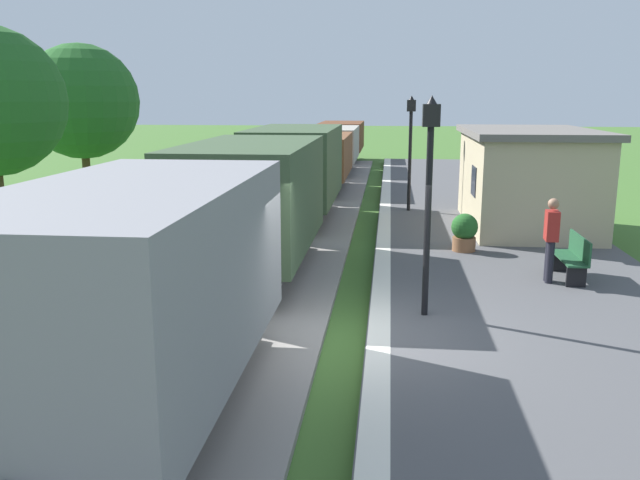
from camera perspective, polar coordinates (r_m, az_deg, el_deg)
ground_plane at (r=10.71m, az=2.91°, el=-9.30°), size 160.00×160.00×0.00m
platform_slab at (r=10.99m, az=20.03°, el=-8.79°), size 6.00×60.00×0.25m
platform_edge_stripe at (r=10.61m, az=5.10°, el=-8.08°), size 0.36×60.00×0.01m
track_ballast at (r=11.06m, az=-9.74°, el=-8.42°), size 3.80×60.00×0.12m
rail_near at (r=10.85m, az=-6.06°, el=-7.99°), size 0.07×60.00×0.14m
rail_far at (r=11.23m, az=-13.33°, el=-7.55°), size 0.07×60.00×0.14m
freight_train at (r=22.73m, az=-1.41°, el=6.28°), size 2.50×39.20×2.72m
station_hut at (r=19.81m, az=17.35°, el=5.12°), size 3.50×5.80×2.78m
bench_near_hut at (r=14.49m, az=20.93°, el=-1.35°), size 0.42×1.50×0.91m
person_waiting at (r=14.01m, az=19.26°, el=0.26°), size 0.26×0.39×1.71m
potted_planter at (r=16.39m, az=12.32°, el=0.70°), size 0.64×0.64×0.92m
lamp_post_near at (r=11.09m, az=9.40°, el=6.25°), size 0.28×0.28×3.70m
lamp_post_far at (r=21.71m, az=7.80°, el=9.19°), size 0.28×0.28×3.70m
tree_trackside_far at (r=24.92m, az=-19.83°, el=11.13°), size 3.96×3.96×5.72m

